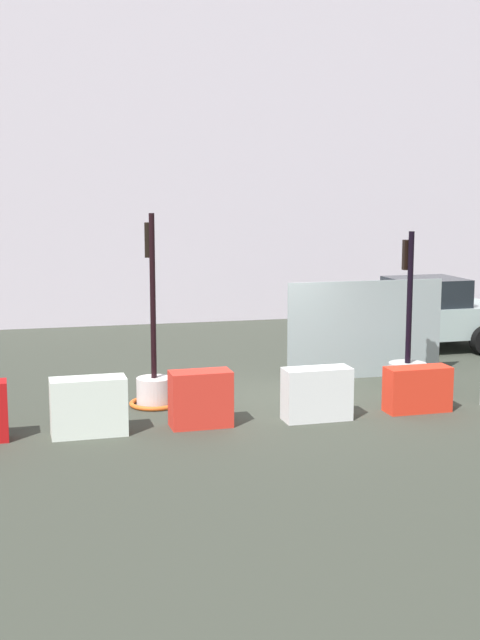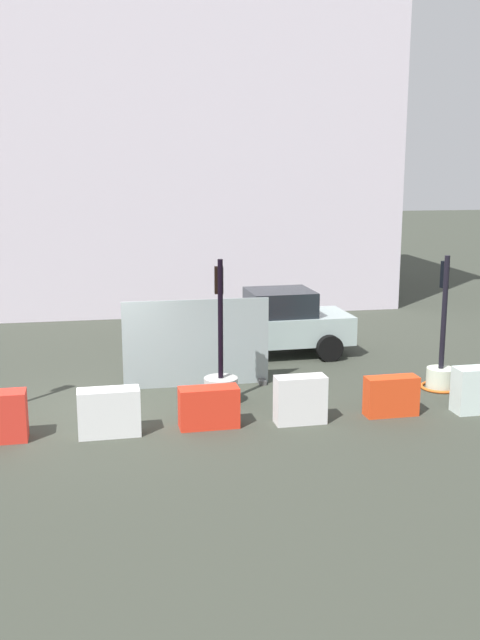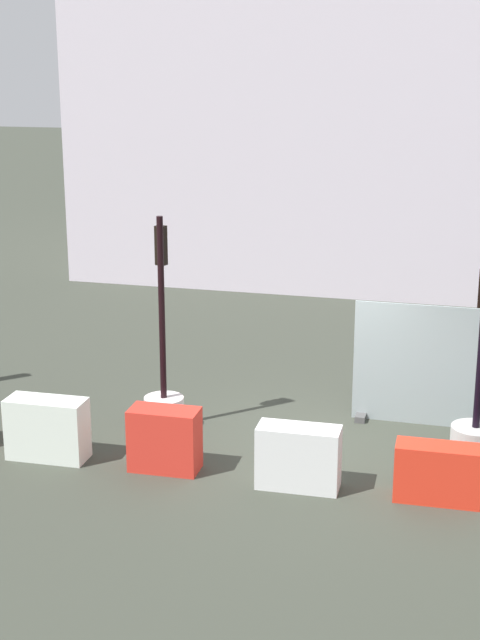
# 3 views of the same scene
# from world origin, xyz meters

# --- Properties ---
(ground_plane) EXTENTS (120.00, 120.00, 0.00)m
(ground_plane) POSITION_xyz_m (0.00, 0.00, 0.00)
(ground_plane) COLOR #393D33
(traffic_light_1) EXTENTS (0.88, 0.88, 3.34)m
(traffic_light_1) POSITION_xyz_m (-2.44, 0.14, 0.49)
(traffic_light_1) COLOR silver
(traffic_light_1) RESTS_ON ground_plane
(traffic_light_2) EXTENTS (0.70, 0.70, 2.98)m
(traffic_light_2) POSITION_xyz_m (2.29, 0.07, 0.53)
(traffic_light_2) COLOR #B1B1AC
(traffic_light_2) RESTS_ON ground_plane
(construction_barrier_2) EXTENTS (1.16, 0.51, 0.90)m
(construction_barrier_2) POSITION_xyz_m (-3.66, -1.40, 0.45)
(construction_barrier_2) COLOR white
(construction_barrier_2) RESTS_ON ground_plane
(construction_barrier_3) EXTENTS (0.99, 0.51, 0.90)m
(construction_barrier_3) POSITION_xyz_m (-1.90, -1.33, 0.45)
(construction_barrier_3) COLOR red
(construction_barrier_3) RESTS_ON ground_plane
(construction_barrier_4) EXTENTS (1.12, 0.49, 0.87)m
(construction_barrier_4) POSITION_xyz_m (0.02, -1.40, 0.43)
(construction_barrier_4) COLOR white
(construction_barrier_4) RESTS_ON ground_plane
(construction_barrier_5) EXTENTS (1.12, 0.47, 0.77)m
(construction_barrier_5) POSITION_xyz_m (1.85, -1.30, 0.38)
(construction_barrier_5) COLOR red
(construction_barrier_5) RESTS_ON ground_plane
(car_silver_hatchback) EXTENTS (4.02, 2.19, 1.68)m
(car_silver_hatchback) POSITION_xyz_m (4.24, 3.71, 0.81)
(car_silver_hatchback) COLOR #A5BAB7
(car_silver_hatchback) RESTS_ON ground_plane
(building_main_facade) EXTENTS (18.68, 8.74, 12.04)m
(building_main_facade) POSITION_xyz_m (0.79, 13.11, 6.03)
(building_main_facade) COLOR silver
(building_main_facade) RESTS_ON ground_plane
(site_fence_panel) EXTENTS (3.22, 0.50, 1.94)m
(site_fence_panel) POSITION_xyz_m (1.95, 1.33, 0.92)
(site_fence_panel) COLOR #909D9F
(site_fence_panel) RESTS_ON ground_plane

